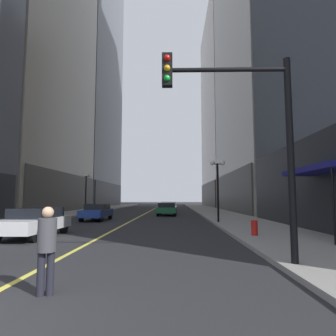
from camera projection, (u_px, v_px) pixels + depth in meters
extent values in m
plane|color=#262628|center=(148.00, 212.00, 38.76)|extent=(200.00, 200.00, 0.00)
cube|color=gray|center=(85.00, 211.00, 38.94)|extent=(4.50, 78.00, 0.15)
cube|color=gray|center=(212.00, 211.00, 38.59)|extent=(4.50, 78.00, 0.15)
cube|color=#E5D64C|center=(148.00, 212.00, 38.76)|extent=(0.16, 70.00, 0.01)
cube|color=#403C35|center=(67.00, 193.00, 38.74)|extent=(0.50, 22.80, 5.00)
cube|color=slate|center=(86.00, 22.00, 68.21)|extent=(12.57, 26.00, 83.78)
cube|color=#212327|center=(109.00, 195.00, 64.11)|extent=(0.50, 24.70, 5.00)
cube|color=black|center=(319.00, 184.00, 14.91)|extent=(0.50, 20.90, 5.00)
cube|color=#3A3935|center=(231.00, 192.00, 38.28)|extent=(0.50, 22.80, 5.00)
cube|color=gray|center=(241.00, 109.00, 65.37)|extent=(14.81, 26.00, 42.27)
cube|color=#332A23|center=(208.00, 195.00, 63.65)|extent=(0.50, 24.70, 5.00)
cube|color=navy|center=(321.00, 170.00, 12.90)|extent=(1.60, 4.80, 0.24)
cylinder|color=black|center=(334.00, 208.00, 10.52)|extent=(0.08, 0.08, 2.88)
cube|color=silver|center=(34.00, 224.00, 13.64)|extent=(1.84, 4.61, 0.55)
cube|color=black|center=(37.00, 213.00, 13.92)|extent=(1.59, 2.59, 0.50)
cylinder|color=black|center=(33.00, 234.00, 11.99)|extent=(0.23, 0.64, 0.64)
cylinder|color=black|center=(64.00, 227.00, 15.18)|extent=(0.23, 0.64, 0.64)
cylinder|color=black|center=(34.00, 227.00, 15.24)|extent=(0.23, 0.64, 0.64)
cube|color=navy|center=(97.00, 213.00, 23.93)|extent=(1.78, 4.42, 0.55)
cube|color=black|center=(98.00, 207.00, 24.20)|extent=(1.55, 2.48, 0.50)
cylinder|color=black|center=(101.00, 218.00, 22.35)|extent=(0.23, 0.64, 0.64)
cylinder|color=black|center=(81.00, 218.00, 22.40)|extent=(0.23, 0.64, 0.64)
cylinder|color=black|center=(110.00, 215.00, 25.41)|extent=(0.23, 0.64, 0.64)
cylinder|color=black|center=(93.00, 215.00, 25.46)|extent=(0.23, 0.64, 0.64)
cube|color=#196038|center=(167.00, 210.00, 30.85)|extent=(2.03, 4.53, 0.55)
cube|color=black|center=(167.00, 205.00, 30.68)|extent=(1.75, 2.55, 0.50)
cylinder|color=black|center=(160.00, 212.00, 32.42)|extent=(0.24, 0.65, 0.64)
cylinder|color=black|center=(176.00, 212.00, 32.34)|extent=(0.24, 0.65, 0.64)
cylinder|color=black|center=(158.00, 213.00, 29.31)|extent=(0.24, 0.65, 0.64)
cylinder|color=black|center=(175.00, 213.00, 29.23)|extent=(0.24, 0.65, 0.64)
cube|color=yellow|center=(169.00, 208.00, 37.42)|extent=(2.09, 4.24, 0.55)
cube|color=black|center=(169.00, 204.00, 37.26)|extent=(1.77, 2.41, 0.50)
cylinder|color=black|center=(163.00, 209.00, 38.90)|extent=(0.25, 0.65, 0.64)
cylinder|color=black|center=(176.00, 209.00, 38.78)|extent=(0.25, 0.65, 0.64)
cylinder|color=black|center=(161.00, 210.00, 36.01)|extent=(0.25, 0.65, 0.64)
cylinder|color=black|center=(175.00, 210.00, 35.89)|extent=(0.25, 0.65, 0.64)
cylinder|color=black|center=(41.00, 274.00, 5.46)|extent=(0.14, 0.14, 0.78)
cylinder|color=black|center=(50.00, 273.00, 5.51)|extent=(0.14, 0.14, 0.78)
cylinder|color=#3F3F44|center=(47.00, 235.00, 5.56)|extent=(0.43, 0.43, 0.62)
sphere|color=tan|center=(48.00, 212.00, 5.60)|extent=(0.21, 0.21, 0.21)
cylinder|color=black|center=(291.00, 160.00, 7.73)|extent=(0.18, 0.18, 5.50)
cylinder|color=black|center=(227.00, 70.00, 8.01)|extent=(3.20, 0.12, 0.12)
cube|color=black|center=(167.00, 70.00, 8.04)|extent=(0.28, 0.24, 0.90)
sphere|color=red|center=(167.00, 58.00, 7.93)|extent=(0.17, 0.17, 0.17)
sphere|color=orange|center=(167.00, 68.00, 7.90)|extent=(0.17, 0.17, 0.17)
sphere|color=green|center=(167.00, 78.00, 7.87)|extent=(0.17, 0.17, 0.17)
cylinder|color=black|center=(86.00, 195.00, 32.90)|extent=(0.14, 0.14, 4.20)
cylinder|color=black|center=(86.00, 177.00, 33.11)|extent=(0.80, 0.06, 0.06)
sphere|color=white|center=(83.00, 176.00, 33.13)|extent=(0.36, 0.36, 0.36)
sphere|color=white|center=(89.00, 176.00, 33.11)|extent=(0.36, 0.36, 0.36)
cylinder|color=black|center=(218.00, 193.00, 20.70)|extent=(0.14, 0.14, 4.20)
cylinder|color=black|center=(217.00, 164.00, 20.90)|extent=(0.80, 0.06, 0.06)
sphere|color=white|center=(212.00, 163.00, 20.92)|extent=(0.36, 0.36, 0.36)
sphere|color=white|center=(222.00, 163.00, 20.91)|extent=(0.36, 0.36, 0.36)
cylinder|color=red|center=(255.00, 230.00, 13.11)|extent=(0.28, 0.28, 0.80)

